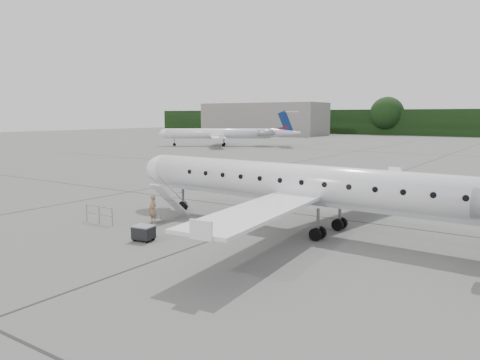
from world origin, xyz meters
The scene contains 8 objects.
ground centered at (0.00, 0.00, 0.00)m, with size 320.00×320.00×0.00m, color #5B5B58.
terminal_building centered at (-70.00, 110.00, 5.00)m, with size 40.00×14.00×10.00m, color slate.
main_regional_jet centered at (-1.88, 2.96, 3.59)m, with size 28.03×20.18×7.19m, color white, non-canonical shape.
airstair centered at (-10.29, 0.97, 1.13)m, with size 0.85×2.51×2.25m, color white, non-canonical shape.
passenger centered at (-10.34, -0.43, 0.82)m, with size 0.60×0.39×1.64m, color #8F6E4E.
safety_railing centered at (-12.91, -2.18, 0.50)m, with size 2.20×0.08×1.00m, color gray, non-canonical shape.
baggage_cart centered at (-8.04, -3.43, 0.42)m, with size 0.97×0.78×0.84m, color black, non-canonical shape.
bg_regional_left centered at (-47.89, 56.42, 3.53)m, with size 26.94×19.40×7.07m, color white, non-canonical shape.
Camera 1 is at (8.67, -19.52, 6.23)m, focal length 35.00 mm.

